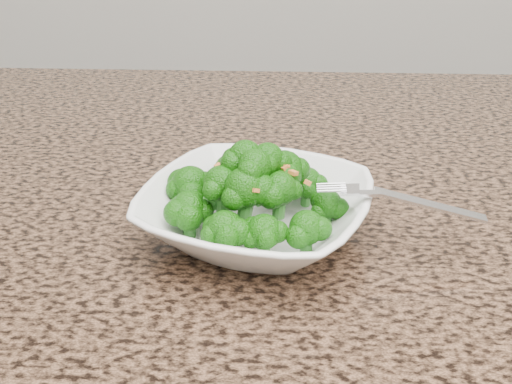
# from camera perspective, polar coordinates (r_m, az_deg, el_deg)

# --- Properties ---
(granite_counter) EXTENTS (1.64, 1.04, 0.03)m
(granite_counter) POSITION_cam_1_polar(r_m,az_deg,el_deg) (0.69, 4.94, -3.01)
(granite_counter) COLOR brown
(granite_counter) RESTS_ON cabinet
(bowl) EXTENTS (0.27, 0.27, 0.05)m
(bowl) POSITION_cam_1_polar(r_m,az_deg,el_deg) (0.62, 0.00, -1.93)
(bowl) COLOR white
(bowl) RESTS_ON granite_counter
(broccoli_pile) EXTENTS (0.19, 0.19, 0.07)m
(broccoli_pile) POSITION_cam_1_polar(r_m,az_deg,el_deg) (0.59, 0.00, 3.20)
(broccoli_pile) COLOR #18630B
(broccoli_pile) RESTS_ON bowl
(garlic_topping) EXTENTS (0.11, 0.11, 0.01)m
(garlic_topping) POSITION_cam_1_polar(r_m,az_deg,el_deg) (0.58, 0.00, 6.56)
(garlic_topping) COLOR orange
(garlic_topping) RESTS_ON broccoli_pile
(fork) EXTENTS (0.17, 0.04, 0.01)m
(fork) POSITION_cam_1_polar(r_m,az_deg,el_deg) (0.60, 10.39, -0.14)
(fork) COLOR silver
(fork) RESTS_ON bowl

